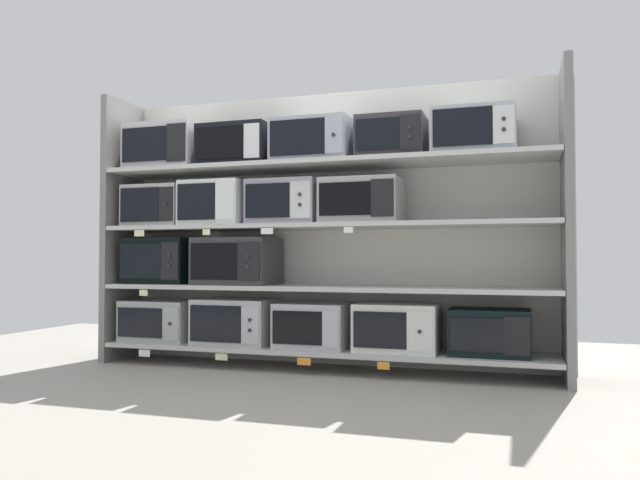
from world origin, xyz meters
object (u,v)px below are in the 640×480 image
Objects in this scene: microwave_2 at (314,325)px; microwave_5 at (161,261)px; microwave_4 at (490,332)px; microwave_12 at (237,146)px; microwave_8 at (219,204)px; microwave_10 at (362,201)px; microwave_7 at (159,206)px; microwave_6 at (237,261)px; microwave_13 at (314,142)px; microwave_14 at (392,138)px; microwave_15 at (474,133)px; microwave_3 at (397,327)px; microwave_1 at (236,321)px; microwave_0 at (162,320)px; microwave_11 at (165,148)px; microwave_9 at (286,202)px.

microwave_2 is 1.26m from microwave_5.
microwave_12 is (-1.73, -0.00, 1.25)m from microwave_4.
microwave_10 is (1.05, 0.00, -0.01)m from microwave_8.
microwave_5 is 0.40m from microwave_7.
microwave_13 is at bearing -0.02° from microwave_6.
microwave_12 is 1.16× the size of microwave_14.
microwave_14 is 0.86× the size of microwave_15.
microwave_6 reaches higher than microwave_3.
microwave_13 is (0.57, -0.00, 1.24)m from microwave_1.
microwave_13 is 1.05× the size of microwave_15.
microwave_0 is at bearing 179.98° from microwave_6.
microwave_14 is at bearing -0.00° from microwave_11.
microwave_7 is (-0.03, -0.00, 0.84)m from microwave_0.
microwave_14 is at bearing 0.01° from microwave_8.
microwave_5 is 1.01m from microwave_12.
microwave_4 is (1.15, 0.00, -0.01)m from microwave_2.
microwave_12 is at bearing -179.99° from microwave_10.
microwave_0 is 2.56m from microwave_15.
microwave_7 reaches higher than microwave_4.
microwave_3 is 1.08× the size of microwave_4.
microwave_9 is (-0.21, -0.00, 0.84)m from microwave_2.
microwave_14 is (1.25, 0.00, 0.40)m from microwave_8.
microwave_11 is (-0.44, 0.00, 0.43)m from microwave_8.
microwave_2 is at bearing 0.01° from microwave_5.
microwave_15 is at bearing -0.01° from microwave_11.
microwave_12 is (0.60, 0.00, 0.81)m from microwave_5.
microwave_1 is 0.42m from microwave_6.
microwave_8 is at bearing 180.00° from microwave_15.
microwave_2 reaches higher than microwave_4.
microwave_11 is (0.05, 0.00, 0.43)m from microwave_7.
microwave_0 is at bearing 179.78° from microwave_11.
microwave_3 is (1.74, -0.00, 0.01)m from microwave_0.
microwave_9 reaches higher than microwave_10.
microwave_5 is 0.62m from microwave_8.
microwave_5 is 0.84m from microwave_11.
microwave_14 is at bearing 0.00° from microwave_12.
microwave_6 is at bearing -179.99° from microwave_9.
microwave_3 is 1.53m from microwave_8.
microwave_6 is 1.05× the size of microwave_10.
microwave_0 is at bearing -180.00° from microwave_4.
microwave_3 is at bearing -0.01° from microwave_10.
microwave_12 reaches higher than microwave_6.
microwave_6 is 0.55m from microwave_9.
microwave_11 is (-1.73, 0.00, 1.26)m from microwave_3.
microwave_13 is at bearing -0.01° from microwave_8.
microwave_15 is at bearing -0.01° from microwave_12.
microwave_11 reaches higher than microwave_3.
microwave_10 is at bearing -180.00° from microwave_4.
microwave_6 is (0.01, 0.00, 0.42)m from microwave_1.
microwave_1 is 1.05× the size of microwave_10.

